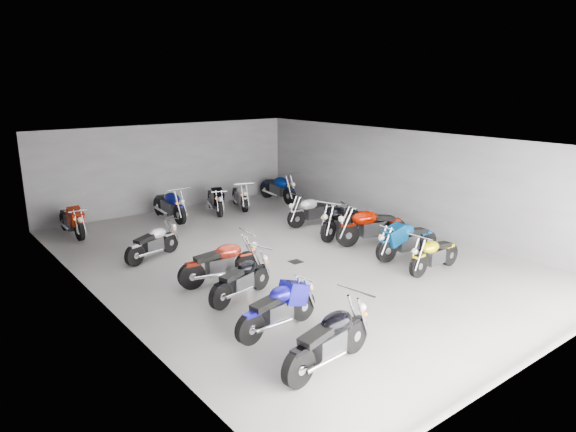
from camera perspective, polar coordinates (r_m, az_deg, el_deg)
name	(u,v)px	position (r m, az deg, el deg)	size (l,w,h in m)	color
ground	(285,257)	(14.20, -0.39, -4.58)	(14.00, 14.00, 0.00)	#9F9C97
wall_back	(170,167)	(19.68, -12.97, 5.29)	(10.00, 0.10, 3.20)	gray
wall_left	(96,233)	(11.52, -20.54, -1.82)	(0.10, 14.00, 3.20)	gray
wall_right	(406,180)	(17.20, 12.96, 3.97)	(0.10, 14.00, 3.20)	gray
ceiling	(284,140)	(13.49, -0.41, 8.44)	(10.00, 14.00, 0.04)	black
drain_grate	(296,262)	(13.83, 0.88, -5.10)	(0.32, 0.32, 0.01)	black
motorcycle_left_a	(329,340)	(8.84, 4.61, -13.54)	(2.13, 0.53, 0.94)	black
motorcycle_left_b	(278,308)	(10.00, -1.08, -10.18)	(2.01, 0.46, 0.88)	black
motorcycle_left_c	(242,279)	(11.49, -5.18, -6.98)	(1.87, 0.65, 0.84)	black
motorcycle_left_d	(221,262)	(12.41, -7.46, -5.13)	(2.11, 0.46, 0.93)	black
motorcycle_left_f	(153,243)	(14.43, -14.75, -2.87)	(1.81, 0.79, 0.83)	black
motorcycle_right_b	(434,254)	(13.54, 15.92, -4.09)	(1.92, 0.39, 0.84)	black
motorcycle_right_c	(406,240)	(14.38, 13.02, -2.59)	(2.12, 0.49, 0.93)	black
motorcycle_right_d	(371,226)	(15.38, 9.21, -1.10)	(2.24, 0.85, 1.01)	black
motorcycle_right_e	(341,220)	(16.02, 5.88, -0.42)	(2.17, 0.78, 0.98)	black
motorcycle_right_f	(313,211)	(17.24, 2.84, 0.61)	(2.08, 0.46, 0.91)	black
motorcycle_back_a	(72,220)	(17.40, -22.90, -0.42)	(0.42, 2.08, 0.92)	black
motorcycle_back_c	(170,205)	(18.30, -13.03, 1.21)	(0.44, 2.26, 0.99)	black
motorcycle_back_d	(215,199)	(19.05, -8.09, 1.84)	(0.78, 2.02, 0.92)	black
motorcycle_back_e	(240,196)	(19.62, -5.35, 2.23)	(0.76, 1.93, 0.87)	black
motorcycle_back_f	(278,188)	(20.69, -1.10, 3.13)	(0.44, 2.27, 1.00)	black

